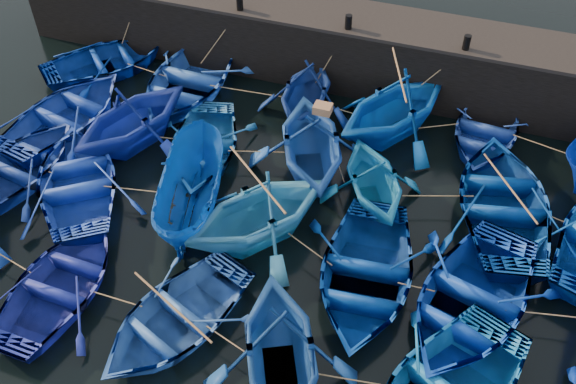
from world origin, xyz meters
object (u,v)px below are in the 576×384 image
(wooden_crate, at_px, (323,109))
(boat_8, at_px, (203,147))
(boat_0, at_px, (107,61))
(boat_13, at_px, (21,166))

(wooden_crate, bearing_deg, boat_8, -172.30)
(boat_0, height_order, boat_8, boat_0)
(boat_13, bearing_deg, boat_0, -76.06)
(boat_8, relative_size, boat_13, 0.98)
(boat_8, bearing_deg, wooden_crate, -6.89)
(wooden_crate, bearing_deg, boat_0, 163.00)
(boat_8, distance_m, wooden_crate, 4.43)
(boat_0, distance_m, wooden_crate, 10.02)
(boat_8, xyz_separation_m, wooden_crate, (3.85, 0.52, 2.13))
(wooden_crate, bearing_deg, boat_13, -160.02)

